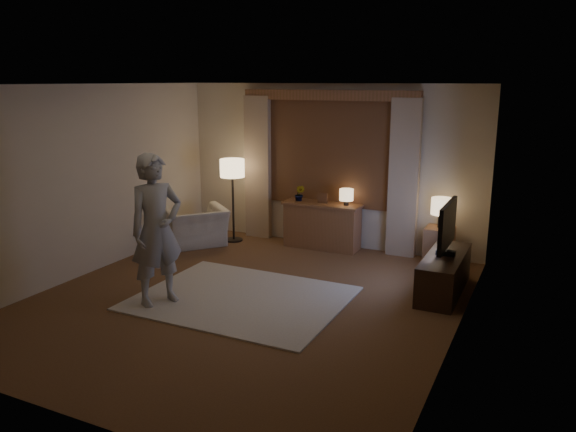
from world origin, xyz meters
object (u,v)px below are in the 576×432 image
Objects in this scene: tv_stand at (444,274)px; sideboard at (322,227)px; side_table at (439,246)px; person at (157,230)px; armchair at (196,226)px.

sideboard is at bearing 151.59° from tv_stand.
side_table reaches higher than tv_stand.
sideboard is 0.66× the size of person.
armchair reaches higher than side_table.
armchair is at bearing 174.17° from tv_stand.
sideboard is at bearing 8.67° from person.
side_table is 0.40× the size of tv_stand.
person is at bearing -106.21° from sideboard.
side_table is at bearing 140.74° from armchair.
armchair is 0.52× the size of person.
person is at bearing -132.77° from side_table.
armchair is 4.11m from tv_stand.
side_table is (3.80, 0.70, -0.03)m from armchair.
tv_stand is 3.62m from person.
side_table is 0.31× the size of person.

